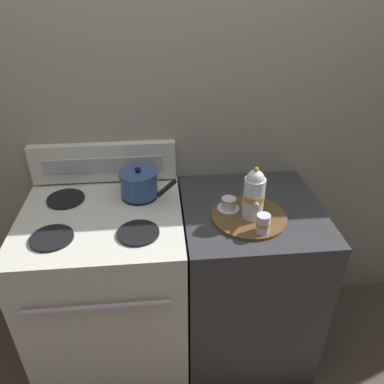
% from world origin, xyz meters
% --- Properties ---
extents(ground_plane, '(6.00, 6.00, 0.00)m').
position_xyz_m(ground_plane, '(0.00, 0.00, 0.00)').
color(ground_plane, brown).
extents(wall_back, '(6.00, 0.05, 2.20)m').
position_xyz_m(wall_back, '(0.00, 0.36, 1.10)').
color(wall_back, '#9E998E').
rests_on(wall_back, ground).
extents(stove, '(0.74, 0.69, 0.93)m').
position_xyz_m(stove, '(-0.33, -0.00, 0.46)').
color(stove, silver).
rests_on(stove, ground).
extents(control_panel, '(0.72, 0.05, 0.20)m').
position_xyz_m(control_panel, '(-0.33, 0.31, 1.03)').
color(control_panel, silver).
rests_on(control_panel, stove).
extents(side_counter, '(0.65, 0.67, 0.92)m').
position_xyz_m(side_counter, '(0.37, 0.00, 0.46)').
color(side_counter, '#38383D').
rests_on(side_counter, ground).
extents(saucepan, '(0.27, 0.24, 0.15)m').
position_xyz_m(saucepan, '(-0.15, 0.15, 0.99)').
color(saucepan, '#335193').
rests_on(saucepan, stove).
extents(serving_tray, '(0.34, 0.34, 0.01)m').
position_xyz_m(serving_tray, '(0.34, -0.08, 0.93)').
color(serving_tray, brown).
rests_on(serving_tray, side_counter).
extents(teapot, '(0.09, 0.15, 0.25)m').
position_xyz_m(teapot, '(0.35, -0.09, 1.05)').
color(teapot, silver).
rests_on(teapot, serving_tray).
extents(teacup_left, '(0.10, 0.10, 0.05)m').
position_xyz_m(teacup_left, '(0.25, -0.02, 0.96)').
color(teacup_left, silver).
rests_on(teacup_left, serving_tray).
extents(teacup_right, '(0.10, 0.10, 0.05)m').
position_xyz_m(teacup_right, '(0.38, 0.01, 0.96)').
color(teacup_right, silver).
rests_on(teacup_right, serving_tray).
extents(creamer_jug, '(0.06, 0.06, 0.08)m').
position_xyz_m(creamer_jug, '(0.36, -0.20, 0.98)').
color(creamer_jug, silver).
rests_on(creamer_jug, serving_tray).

